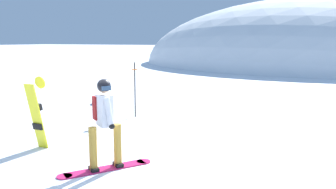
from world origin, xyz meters
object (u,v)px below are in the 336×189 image
piste_marker_near (135,85)px  rock_mid (101,104)px  spare_snowboard (37,113)px  snowboarder_main (104,121)px

piste_marker_near → rock_mid: bearing=149.3°
piste_marker_near → spare_snowboard: bearing=-93.2°
piste_marker_near → snowboarder_main: bearing=-66.2°
snowboarder_main → piste_marker_near: (-1.85, 4.18, 0.10)m
snowboarder_main → rock_mid: size_ratio=2.30×
spare_snowboard → rock_mid: bearing=112.3°
snowboarder_main → rock_mid: (-4.20, 5.58, -0.92)m
snowboarder_main → spare_snowboard: size_ratio=1.05×
snowboarder_main → spare_snowboard: bearing=170.1°
snowboarder_main → rock_mid: 7.05m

